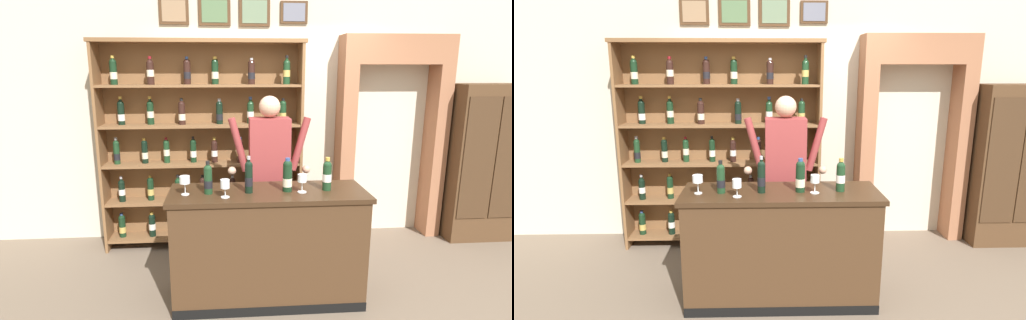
# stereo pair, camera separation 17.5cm
# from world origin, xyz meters

# --- Properties ---
(ground_plane) EXTENTS (14.00, 14.00, 0.02)m
(ground_plane) POSITION_xyz_m (0.00, 0.00, -0.01)
(ground_plane) COLOR #6B5B4C
(back_wall) EXTENTS (12.00, 0.19, 3.30)m
(back_wall) POSITION_xyz_m (-0.00, 1.53, 1.65)
(back_wall) COLOR beige
(back_wall) RESTS_ON ground
(wine_shelf) EXTENTS (2.22, 0.32, 2.29)m
(wine_shelf) POSITION_xyz_m (-0.71, 1.19, 1.19)
(wine_shelf) COLOR brown
(wine_shelf) RESTS_ON ground
(archway_doorway) EXTENTS (1.26, 0.45, 2.35)m
(archway_doorway) POSITION_xyz_m (1.47, 1.40, 1.34)
(archway_doorway) COLOR #9E6647
(archway_doorway) RESTS_ON ground
(side_cabinet) EXTENTS (0.80, 0.43, 1.82)m
(side_cabinet) POSITION_xyz_m (2.53, 1.14, 0.91)
(side_cabinet) COLOR #4C331E
(side_cabinet) RESTS_ON ground
(tasting_counter) EXTENTS (1.65, 0.58, 0.99)m
(tasting_counter) POSITION_xyz_m (-0.11, -0.00, 0.49)
(tasting_counter) COLOR #422B19
(tasting_counter) RESTS_ON ground
(shopkeeper) EXTENTS (0.81, 0.22, 1.74)m
(shopkeeper) POSITION_xyz_m (-0.04, 0.56, 1.07)
(shopkeeper) COLOR #2D3347
(shopkeeper) RESTS_ON ground
(tasting_bottle_chianti) EXTENTS (0.07, 0.07, 0.27)m
(tasting_bottle_chianti) POSITION_xyz_m (-0.61, -0.03, 1.11)
(tasting_bottle_chianti) COLOR #19381E
(tasting_bottle_chianti) RESTS_ON tasting_counter
(tasting_bottle_brunello) EXTENTS (0.07, 0.07, 0.31)m
(tasting_bottle_brunello) POSITION_xyz_m (-0.28, -0.03, 1.13)
(tasting_bottle_brunello) COLOR black
(tasting_bottle_brunello) RESTS_ON tasting_counter
(tasting_bottle_super_tuscan) EXTENTS (0.08, 0.08, 0.28)m
(tasting_bottle_super_tuscan) POSITION_xyz_m (0.05, -0.01, 1.12)
(tasting_bottle_super_tuscan) COLOR black
(tasting_bottle_super_tuscan) RESTS_ON tasting_counter
(tasting_bottle_prosecco) EXTENTS (0.07, 0.07, 0.28)m
(tasting_bottle_prosecco) POSITION_xyz_m (0.38, -0.01, 1.12)
(tasting_bottle_prosecco) COLOR #19381E
(tasting_bottle_prosecco) RESTS_ON tasting_counter
(wine_glass_left) EXTENTS (0.08, 0.08, 0.15)m
(wine_glass_left) POSITION_xyz_m (0.16, -0.05, 1.10)
(wine_glass_left) COLOR silver
(wine_glass_left) RESTS_ON tasting_counter
(wine_glass_right) EXTENTS (0.07, 0.07, 0.15)m
(wine_glass_right) POSITION_xyz_m (-0.47, -0.14, 1.09)
(wine_glass_right) COLOR silver
(wine_glass_right) RESTS_ON tasting_counter
(wine_glass_spare) EXTENTS (0.08, 0.08, 0.16)m
(wine_glass_spare) POSITION_xyz_m (-0.80, -0.04, 1.11)
(wine_glass_spare) COLOR silver
(wine_glass_spare) RESTS_ON tasting_counter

